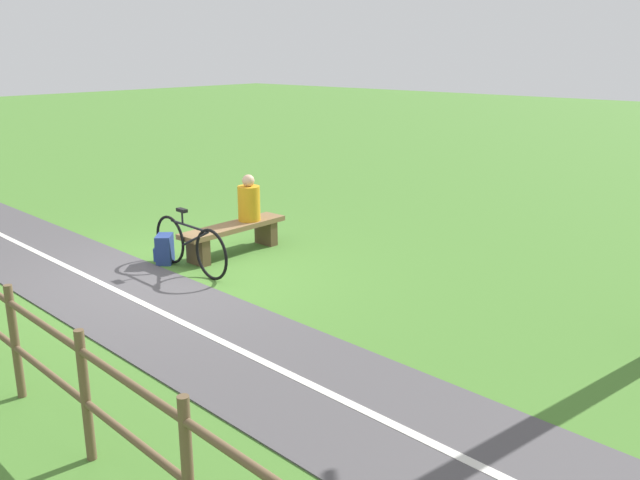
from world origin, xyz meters
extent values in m
plane|color=#477A2D|center=(0.00, 0.00, 0.00)|extent=(80.00, 80.00, 0.00)
cube|color=#4C494C|center=(1.08, 4.00, 0.01)|extent=(4.23, 36.05, 0.02)
cube|color=silver|center=(1.08, 4.00, 0.02)|extent=(2.09, 31.94, 0.00)
cube|color=brown|center=(-1.43, -0.12, 0.45)|extent=(1.95, 0.44, 0.08)
cube|color=brown|center=(-2.16, -0.13, 0.20)|extent=(0.16, 0.40, 0.41)
cube|color=brown|center=(-0.70, -0.12, 0.20)|extent=(0.16, 0.40, 0.41)
cylinder|color=orange|center=(-1.79, -0.12, 0.77)|extent=(0.36, 0.36, 0.57)
sphere|color=tan|center=(-1.79, -0.12, 1.15)|extent=(0.20, 0.20, 0.20)
torus|color=black|center=(-0.37, 0.60, 0.38)|extent=(0.10, 0.76, 0.76)
torus|color=black|center=(-0.45, -0.48, 0.38)|extent=(0.10, 0.76, 0.76)
cylinder|color=black|center=(-0.41, 0.06, 0.70)|extent=(0.11, 0.92, 0.04)
cylinder|color=black|center=(-0.40, 0.22, 0.54)|extent=(0.09, 0.67, 0.35)
cylinder|color=black|center=(-0.42, -0.11, 0.80)|extent=(0.03, 0.03, 0.20)
cube|color=black|center=(-0.42, -0.11, 0.91)|extent=(0.10, 0.21, 0.05)
cube|color=navy|center=(-0.40, -0.56, 0.22)|extent=(0.42, 0.41, 0.45)
cube|color=#2A438C|center=(-0.30, -0.66, 0.16)|extent=(0.21, 0.20, 0.20)
cylinder|color=brown|center=(3.04, 1.83, 0.57)|extent=(0.08, 0.08, 1.13)
cylinder|color=brown|center=(3.15, 3.26, 0.57)|extent=(0.08, 0.08, 1.13)
cylinder|color=brown|center=(3.25, 4.68, 0.57)|extent=(0.08, 0.08, 1.13)
cylinder|color=brown|center=(3.04, 1.83, 0.96)|extent=(0.91, 11.41, 0.06)
cylinder|color=brown|center=(3.04, 1.83, 0.51)|extent=(0.91, 11.41, 0.06)
camera|label=1|loc=(5.51, 7.79, 3.22)|focal=37.63mm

